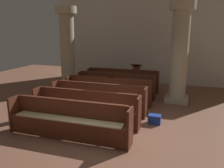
{
  "coord_description": "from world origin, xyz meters",
  "views": [
    {
      "loc": [
        1.77,
        -5.41,
        2.58
      ],
      "look_at": [
        -0.68,
        2.09,
        0.75
      ],
      "focal_mm": 36.92,
      "sensor_mm": 36.0,
      "label": 1
    }
  ],
  "objects": [
    {
      "name": "lectern",
      "position": [
        -0.46,
        5.11,
        0.45
      ],
      "size": [
        0.48,
        0.45,
        1.08
      ],
      "color": "#562B1A",
      "rests_on": "ground"
    },
    {
      "name": "hymn_book",
      "position": [
        -0.8,
        2.39,
        0.93
      ],
      "size": [
        0.15,
        0.18,
        0.03
      ],
      "primitive_type": "cube",
      "color": "black",
      "rests_on": "pew_row_2"
    },
    {
      "name": "kneeler_box_blue",
      "position": [
        1.02,
        0.8,
        0.13
      ],
      "size": [
        0.35,
        0.26,
        0.26
      ],
      "primitive_type": "cube",
      "color": "navy",
      "rests_on": "ground"
    },
    {
      "name": "pillar_aisle_side",
      "position": [
        1.5,
        3.2,
        1.86
      ],
      "size": [
        0.9,
        0.9,
        3.58
      ],
      "color": "tan",
      "rests_on": "ground"
    },
    {
      "name": "pillar_far_side",
      "position": [
        -3.2,
        3.58,
        1.86
      ],
      "size": [
        0.9,
        0.9,
        3.58
      ],
      "color": "tan",
      "rests_on": "ground"
    },
    {
      "name": "pew_row_5",
      "position": [
        -0.88,
        -0.75,
        0.49
      ],
      "size": [
        3.16,
        0.46,
        0.92
      ],
      "color": "#562819",
      "rests_on": "ground"
    },
    {
      "name": "pew_row_2",
      "position": [
        -0.88,
        2.2,
        0.49
      ],
      "size": [
        3.16,
        0.46,
        0.92
      ],
      "color": "#562819",
      "rests_on": "ground"
    },
    {
      "name": "pew_row_1",
      "position": [
        -0.88,
        3.18,
        0.49
      ],
      "size": [
        3.16,
        0.46,
        0.92
      ],
      "color": "#562819",
      "rests_on": "ground"
    },
    {
      "name": "back_wall",
      "position": [
        0.0,
        6.08,
        2.25
      ],
      "size": [
        10.0,
        0.16,
        4.5
      ],
      "primitive_type": "cube",
      "color": "silver",
      "rests_on": "ground"
    },
    {
      "name": "pew_row_0",
      "position": [
        -0.88,
        4.17,
        0.49
      ],
      "size": [
        3.16,
        0.47,
        0.92
      ],
      "color": "#562819",
      "rests_on": "ground"
    },
    {
      "name": "ground_plane",
      "position": [
        0.0,
        0.0,
        0.0
      ],
      "size": [
        19.2,
        19.2,
        0.0
      ],
      "primitive_type": "plane",
      "color": "brown"
    },
    {
      "name": "pew_row_3",
      "position": [
        -0.88,
        1.22,
        0.49
      ],
      "size": [
        3.16,
        0.47,
        0.92
      ],
      "color": "#562819",
      "rests_on": "ground"
    },
    {
      "name": "pew_row_4",
      "position": [
        -0.88,
        0.23,
        0.49
      ],
      "size": [
        3.16,
        0.46,
        0.92
      ],
      "color": "#562819",
      "rests_on": "ground"
    }
  ]
}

